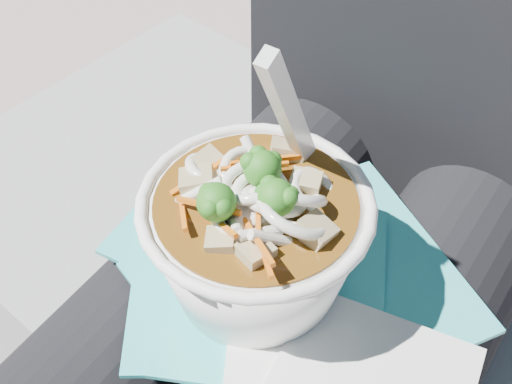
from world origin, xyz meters
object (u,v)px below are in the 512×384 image
Objects in this scene: lap at (265,352)px; udon_bowl at (257,234)px; plastic_bag at (276,272)px; person_body at (323,260)px.

udon_bowl is (-0.01, 0.00, 0.14)m from lap.
lap is 1.52× the size of plastic_bag.
person_body reaches higher than udon_bowl.
lap is 0.10m from person_body.
udon_bowl is (-0.00, -0.02, 0.06)m from plastic_bag.
plastic_bag is at bearing 105.68° from lap.
lap is 0.48× the size of person_body.
person_body is (0.00, 0.09, 0.03)m from lap.
udon_bowl reaches higher than plastic_bag.
udon_bowl is (-0.01, -0.09, 0.12)m from person_body.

